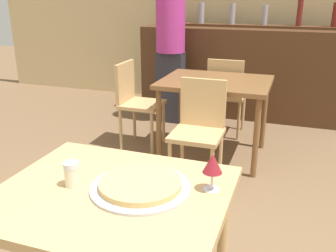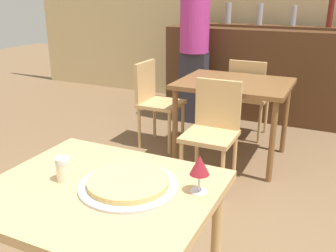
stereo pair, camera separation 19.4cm
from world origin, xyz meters
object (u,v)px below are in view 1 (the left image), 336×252
(cheese_shaker, at_px, (72,174))
(person_standing, at_px, (171,42))
(chair_far_side_left, at_px, (135,98))
(pizza_tray, at_px, (140,185))
(wine_glass, at_px, (213,164))
(chair_far_side_back, at_px, (226,91))
(chair_far_side_front, at_px, (199,125))

(cheese_shaker, relative_size, person_standing, 0.06)
(chair_far_side_left, bearing_deg, pizza_tray, -155.34)
(person_standing, xyz_separation_m, wine_glass, (1.17, -2.90, -0.09))
(person_standing, bearing_deg, chair_far_side_back, -20.70)
(chair_far_side_front, distance_m, chair_far_side_left, 1.01)
(chair_far_side_front, height_order, wine_glass, wine_glass)
(person_standing, relative_size, wine_glass, 11.32)
(wine_glass, bearing_deg, chair_far_side_back, 99.27)
(pizza_tray, height_order, person_standing, person_standing)
(cheese_shaker, distance_m, person_standing, 3.12)
(chair_far_side_left, relative_size, wine_glass, 5.48)
(cheese_shaker, bearing_deg, chair_far_side_left, 107.70)
(chair_far_side_front, relative_size, pizza_tray, 2.12)
(chair_far_side_back, height_order, pizza_tray, chair_far_side_back)
(chair_far_side_back, xyz_separation_m, pizza_tray, (0.15, -2.71, 0.28))
(chair_far_side_front, relative_size, chair_far_side_left, 1.00)
(pizza_tray, relative_size, person_standing, 0.23)
(pizza_tray, distance_m, wine_glass, 0.31)
(wine_glass, bearing_deg, chair_far_side_front, 106.25)
(chair_far_side_front, bearing_deg, wine_glass, -73.75)
(chair_far_side_back, bearing_deg, pizza_tray, 93.22)
(chair_far_side_front, bearing_deg, pizza_tray, -84.40)
(chair_far_side_front, bearing_deg, person_standing, 117.22)
(chair_far_side_left, height_order, cheese_shaker, cheese_shaker)
(chair_far_side_front, xyz_separation_m, chair_far_side_left, (-0.83, 0.58, 0.00))
(chair_far_side_left, bearing_deg, wine_glass, -148.46)
(chair_far_side_back, relative_size, wine_glass, 5.48)
(chair_far_side_front, xyz_separation_m, cheese_shaker, (-0.12, -1.62, 0.32))
(pizza_tray, bearing_deg, cheese_shaker, -166.34)
(chair_far_side_left, xyz_separation_m, person_standing, (0.09, 0.86, 0.47))
(cheese_shaker, distance_m, wine_glass, 0.58)
(person_standing, bearing_deg, chair_far_side_left, -96.04)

